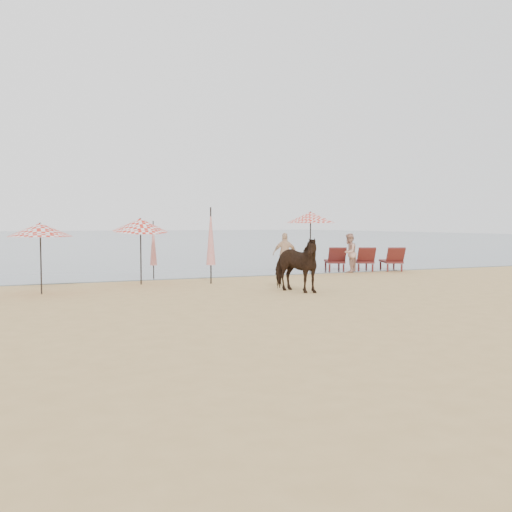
{
  "coord_description": "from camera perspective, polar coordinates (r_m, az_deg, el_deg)",
  "views": [
    {
      "loc": [
        -6.48,
        -10.21,
        2.05
      ],
      "look_at": [
        0.0,
        5.0,
        1.1
      ],
      "focal_mm": 40.0,
      "sensor_mm": 36.0,
      "label": 1
    }
  ],
  "objects": [
    {
      "name": "umbrella_open_left_a",
      "position": [
        17.53,
        -20.77,
        2.46
      ],
      "size": [
        1.82,
        1.82,
        2.07
      ],
      "rotation": [
        0.0,
        0.0,
        0.05
      ],
      "color": "black",
      "rests_on": "ground"
    },
    {
      "name": "umbrella_closed_right",
      "position": [
        19.38,
        -4.54,
        1.94
      ],
      "size": [
        0.32,
        0.32,
        2.6
      ],
      "rotation": [
        0.0,
        0.0,
        0.03
      ],
      "color": "black",
      "rests_on": "ground"
    },
    {
      "name": "cow",
      "position": [
        17.02,
        3.89,
        -0.88
      ],
      "size": [
        1.51,
        2.12,
        1.63
      ],
      "primitive_type": "imported",
      "rotation": [
        0.0,
        0.0,
        0.37
      ],
      "color": "black",
      "rests_on": "ground"
    },
    {
      "name": "umbrella_open_left_b",
      "position": [
        19.42,
        -11.48,
        3.07
      ],
      "size": [
        1.81,
        1.84,
        2.31
      ],
      "rotation": [
        0.0,
        0.0,
        -0.38
      ],
      "color": "black",
      "rests_on": "ground"
    },
    {
      "name": "umbrella_open_right",
      "position": [
        23.88,
        5.47,
        3.85
      ],
      "size": [
        2.08,
        2.08,
        2.54
      ],
      "rotation": [
        0.0,
        0.0,
        -0.41
      ],
      "color": "black",
      "rests_on": "ground"
    },
    {
      "name": "umbrella_closed_left",
      "position": [
        21.05,
        -10.23,
        1.23
      ],
      "size": [
        0.26,
        0.26,
        2.14
      ],
      "rotation": [
        0.0,
        0.0,
        -0.42
      ],
      "color": "black",
      "rests_on": "ground"
    },
    {
      "name": "sea",
      "position": [
        90.46,
        -18.97,
        1.82
      ],
      "size": [
        160.0,
        140.0,
        0.06
      ],
      "primitive_type": "cube",
      "color": "#51606B",
      "rests_on": "ground"
    },
    {
      "name": "lounger_cluster_right",
      "position": [
        24.97,
        10.72,
        -0.35
      ],
      "size": [
        3.67,
        2.98,
        0.7
      ],
      "rotation": [
        0.0,
        0.0,
        -0.4
      ],
      "color": "maroon",
      "rests_on": "ground"
    },
    {
      "name": "ground",
      "position": [
        12.26,
        9.25,
        -6.38
      ],
      "size": [
        120.0,
        120.0,
        0.0
      ],
      "primitive_type": "plane",
      "color": "tan",
      "rests_on": "ground"
    },
    {
      "name": "beachgoer_right_a",
      "position": [
        24.03,
        9.29,
        0.3
      ],
      "size": [
        1.0,
        0.98,
        1.63
      ],
      "primitive_type": "imported",
      "rotation": [
        0.0,
        0.0,
        3.82
      ],
      "color": "tan",
      "rests_on": "ground"
    },
    {
      "name": "beachgoer_right_b",
      "position": [
        22.78,
        2.93,
        0.23
      ],
      "size": [
        1.06,
        0.75,
        1.67
      ],
      "primitive_type": "imported",
      "rotation": [
        0.0,
        0.0,
        2.75
      ],
      "color": "#DDB18A",
      "rests_on": "ground"
    }
  ]
}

